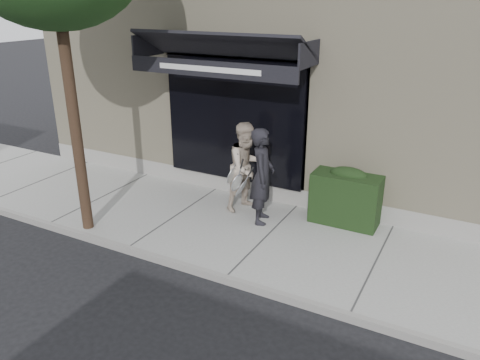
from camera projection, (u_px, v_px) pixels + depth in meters
The scene contains 7 objects.
ground at pixel (267, 241), 8.75m from camera, with size 80.00×80.00×0.00m, color black.
sidewalk at pixel (267, 238), 8.72m from camera, with size 20.00×3.00×0.12m, color gray.
curb at pixel (226, 279), 7.45m from camera, with size 20.00×0.10×0.14m, color gray.
building_facade at pixel (351, 61), 11.82m from camera, with size 14.30×8.04×5.64m.
hedge at pixel (346, 196), 9.05m from camera, with size 1.30×0.70×1.14m.
pedestrian_front at pixel (262, 176), 8.94m from camera, with size 0.78×0.93×1.89m.
pedestrian_back at pixel (247, 167), 9.50m from camera, with size 1.01×1.11×1.85m.
Camera 1 is at (3.17, -7.05, 4.28)m, focal length 35.00 mm.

